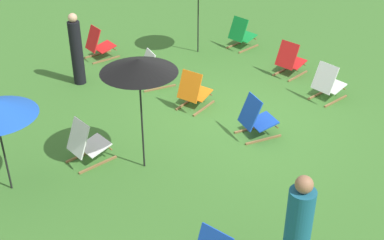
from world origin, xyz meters
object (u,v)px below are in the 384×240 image
at_px(umbrella_2, 139,66).
at_px(person_0, 297,239).
at_px(deckchair_9, 87,144).
at_px(deckchair_11, 290,60).
at_px(deckchair_0, 256,119).
at_px(deckchair_6, 328,84).
at_px(person_1, 77,51).
at_px(deckchair_2, 154,71).
at_px(deckchair_7, 242,34).
at_px(deckchair_5, 194,92).
at_px(deckchair_10, 99,45).

distance_m(umbrella_2, person_0, 3.56).
xyz_separation_m(deckchair_9, deckchair_11, (0.03, -5.42, 0.00)).
xyz_separation_m(deckchair_0, deckchair_9, (1.31, 2.86, 0.00)).
bearing_deg(deckchair_6, person_1, 41.28).
bearing_deg(person_0, umbrella_2, 61.71).
height_order(deckchair_2, umbrella_2, umbrella_2).
height_order(deckchair_0, deckchair_7, same).
distance_m(deckchair_6, umbrella_2, 4.71).
height_order(deckchair_7, person_1, person_1).
bearing_deg(deckchair_7, deckchair_5, 115.15).
bearing_deg(deckchair_0, deckchair_10, 20.28).
bearing_deg(deckchair_6, deckchair_2, 39.68).
bearing_deg(deckchair_0, deckchair_6, -72.36).
distance_m(umbrella_2, person_1, 3.86).
height_order(deckchair_9, deckchair_11, same).
bearing_deg(deckchair_9, person_0, -173.97).
bearing_deg(person_1, deckchair_5, -150.27).
distance_m(deckchair_6, person_0, 5.42).
bearing_deg(deckchair_10, person_0, 168.82).
relative_size(deckchair_7, deckchair_10, 1.00).
xyz_separation_m(person_0, person_1, (7.00, -0.96, -0.05)).
bearing_deg(person_1, person_0, 176.54).
bearing_deg(deckchair_9, deckchair_2, -59.40).
xyz_separation_m(deckchair_6, deckchair_10, (5.04, 2.53, 0.00)).
distance_m(deckchair_2, deckchair_7, 3.09).
bearing_deg(deckchair_11, deckchair_7, -15.00).
height_order(deckchair_0, deckchair_2, same).
height_order(deckchair_2, deckchair_5, same).
distance_m(deckchair_0, deckchair_7, 4.35).
relative_size(deckchair_11, person_1, 0.51).
bearing_deg(deckchair_6, deckchair_7, -11.44).
xyz_separation_m(deckchair_2, deckchair_9, (-1.65, 2.67, 0.00)).
height_order(deckchair_6, deckchair_7, same).
height_order(deckchair_0, deckchair_10, same).
bearing_deg(person_1, deckchair_2, -130.88).
xyz_separation_m(umbrella_2, person_1, (3.61, -0.81, -1.12)).
height_order(deckchair_6, person_1, person_1).
xyz_separation_m(deckchair_2, umbrella_2, (-2.40, 2.01, 1.53)).
distance_m(deckchair_0, deckchair_10, 5.08).
bearing_deg(deckchair_0, deckchair_5, 22.84).
bearing_deg(deckchair_5, deckchair_10, -12.31).
xyz_separation_m(deckchair_2, deckchair_10, (2.11, 0.12, 0.00)).
height_order(deckchair_0, person_1, person_1).
relative_size(deckchair_2, deckchair_6, 1.03).
xyz_separation_m(deckchair_5, deckchair_7, (1.65, -3.06, 0.00)).
distance_m(deckchair_10, deckchair_11, 4.70).
bearing_deg(deckchair_0, person_0, 157.26).
distance_m(deckchair_0, deckchair_2, 2.96).
bearing_deg(person_0, deckchair_10, 49.78).
xyz_separation_m(deckchair_5, umbrella_2, (-1.04, 2.03, 1.53)).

